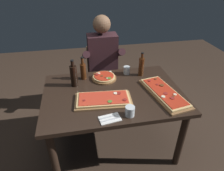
{
  "coord_description": "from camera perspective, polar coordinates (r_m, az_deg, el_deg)",
  "views": [
    {
      "loc": [
        -0.32,
        -1.64,
        1.87
      ],
      "look_at": [
        0.0,
        0.05,
        0.79
      ],
      "focal_mm": 31.78,
      "sensor_mm": 36.0,
      "label": 1
    }
  ],
  "objects": [
    {
      "name": "pizza_round_far",
      "position": [
        2.24,
        -2.33,
        2.37
      ],
      "size": [
        0.28,
        0.28,
        0.05
      ],
      "color": "brown",
      "rests_on": "dining_table"
    },
    {
      "name": "tumbler_near_camera",
      "position": [
        1.71,
        5.17,
        -7.36
      ],
      "size": [
        0.08,
        0.08,
        0.09
      ],
      "color": "silver",
      "rests_on": "dining_table"
    },
    {
      "name": "pizza_rectangular_left",
      "position": [
        2.04,
        14.77,
        -2.05
      ],
      "size": [
        0.35,
        0.65,
        0.05
      ],
      "color": "brown",
      "rests_on": "dining_table"
    },
    {
      "name": "ground_plane",
      "position": [
        2.51,
        0.22,
        -16.09
      ],
      "size": [
        6.4,
        6.4,
        0.0
      ],
      "primitive_type": "plane",
      "color": "#38281E"
    },
    {
      "name": "wine_bottle_dark",
      "position": [
        2.1,
        -10.96,
        2.88
      ],
      "size": [
        0.07,
        0.07,
        0.3
      ],
      "color": "black",
      "rests_on": "dining_table"
    },
    {
      "name": "diner_chair",
      "position": [
        2.87,
        -2.79,
        3.31
      ],
      "size": [
        0.44,
        0.44,
        0.87
      ],
      "color": "#3D2B1E",
      "rests_on": "ground_plane"
    },
    {
      "name": "napkin_cutlery_set",
      "position": [
        1.69,
        -0.61,
        -9.52
      ],
      "size": [
        0.2,
        0.14,
        0.01
      ],
      "color": "white",
      "rests_on": "dining_table"
    },
    {
      "name": "dining_table",
      "position": [
        2.07,
        0.26,
        -4.13
      ],
      "size": [
        1.4,
        0.96,
        0.74
      ],
      "color": "black",
      "rests_on": "ground_plane"
    },
    {
      "name": "pizza_rectangular_front",
      "position": [
        1.88,
        -2.47,
        -4.05
      ],
      "size": [
        0.56,
        0.31,
        0.05
      ],
      "color": "olive",
      "rests_on": "dining_table"
    },
    {
      "name": "seated_diner",
      "position": [
        2.65,
        -2.55,
        6.93
      ],
      "size": [
        0.53,
        0.41,
        1.33
      ],
      "color": "#23232D",
      "rests_on": "ground_plane"
    },
    {
      "name": "oil_bottle_amber",
      "position": [
        2.22,
        -8.31,
        4.29
      ],
      "size": [
        0.06,
        0.06,
        0.26
      ],
      "color": "#47230F",
      "rests_on": "dining_table"
    },
    {
      "name": "vinegar_bottle_green",
      "position": [
        2.29,
        8.43,
        5.52
      ],
      "size": [
        0.06,
        0.06,
        0.28
      ],
      "color": "#47230F",
      "rests_on": "dining_table"
    },
    {
      "name": "tumbler_far_side",
      "position": [
        2.34,
        4.24,
        4.3
      ],
      "size": [
        0.08,
        0.08,
        0.09
      ],
      "color": "silver",
      "rests_on": "dining_table"
    }
  ]
}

